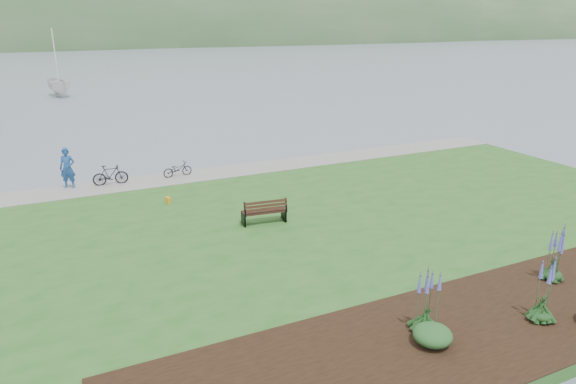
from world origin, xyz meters
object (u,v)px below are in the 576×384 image
park_bench (265,211)px  bicycle_a (177,169)px  person (67,165)px  sailboat (61,96)px

park_bench → bicycle_a: bearing=108.0°
park_bench → person: size_ratio=0.77×
bicycle_a → person: bearing=80.9°
sailboat → bicycle_a: bearing=-94.9°
park_bench → sailboat: sailboat is taller
bicycle_a → sailboat: bearing=0.4°
bicycle_a → park_bench: bearing=-174.6°
person → sailboat: bearing=110.3°
person → bicycle_a: size_ratio=1.55×
park_bench → bicycle_a: 8.05m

